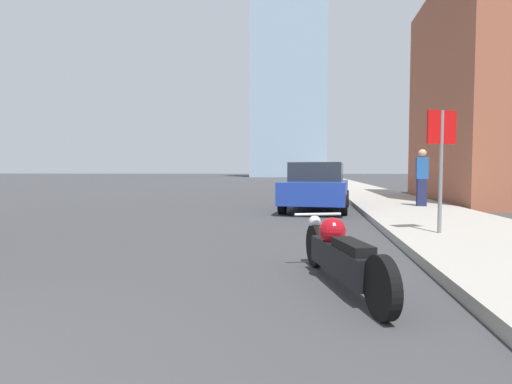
% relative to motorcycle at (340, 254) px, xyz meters
% --- Properties ---
extents(sidewalk, '(3.20, 240.00, 0.15)m').
position_rel_motorcycle_xyz_m(sidewalk, '(2.73, 36.62, -0.28)').
color(sidewalk, '#9E998E').
rests_on(sidewalk, ground_plane).
extents(distant_tower, '(16.36, 16.36, 68.64)m').
position_rel_motorcycle_xyz_m(distant_tower, '(-5.72, 87.68, 33.96)').
color(distant_tower, '#8CA5BC').
rests_on(distant_tower, ground_plane).
extents(motorcycle, '(0.95, 2.43, 0.74)m').
position_rel_motorcycle_xyz_m(motorcycle, '(0.00, 0.00, 0.00)').
color(motorcycle, black).
rests_on(motorcycle, ground_plane).
extents(parked_car_blue, '(2.32, 4.63, 1.55)m').
position_rel_motorcycle_xyz_m(parked_car_blue, '(-0.18, 8.71, 0.42)').
color(parked_car_blue, '#1E3899').
rests_on(parked_car_blue, ground_plane).
extents(parked_car_silver, '(1.88, 4.65, 1.64)m').
position_rel_motorcycle_xyz_m(parked_car_silver, '(-0.12, 20.42, 0.47)').
color(parked_car_silver, '#BCBCC1').
rests_on(parked_car_silver, ground_plane).
extents(parked_car_red, '(1.88, 4.43, 1.67)m').
position_rel_motorcycle_xyz_m(parked_car_red, '(-0.10, 32.18, 0.48)').
color(parked_car_red, red).
rests_on(parked_car_red, ground_plane).
extents(stop_sign, '(0.57, 0.26, 2.22)m').
position_rel_motorcycle_xyz_m(stop_sign, '(1.98, 3.18, 1.30)').
color(stop_sign, slate).
rests_on(stop_sign, sidewalk).
extents(pedestrian, '(0.36, 0.26, 1.83)m').
position_rel_motorcycle_xyz_m(pedestrian, '(3.16, 9.04, 0.75)').
color(pedestrian, '#1E2347').
rests_on(pedestrian, sidewalk).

